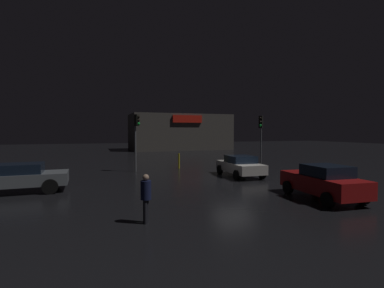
# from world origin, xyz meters

# --- Properties ---
(ground_plane) EXTENTS (120.00, 120.00, 0.00)m
(ground_plane) POSITION_xyz_m (0.00, 0.00, 0.00)
(ground_plane) COLOR black
(store_building) EXTENTS (16.15, 8.37, 5.81)m
(store_building) POSITION_xyz_m (5.66, 30.04, 2.91)
(store_building) COLOR #4C4742
(store_building) RESTS_ON ground
(traffic_signal_main) EXTENTS (0.42, 0.43, 4.23)m
(traffic_signal_main) POSITION_xyz_m (-5.06, 5.64, 3.10)
(traffic_signal_main) COLOR #595B60
(traffic_signal_main) RESTS_ON ground
(traffic_signal_opposite) EXTENTS (0.42, 0.42, 4.32)m
(traffic_signal_opposite) POSITION_xyz_m (5.51, 5.54, 3.23)
(traffic_signal_opposite) COLOR #595B60
(traffic_signal_opposite) RESTS_ON ground
(car_near) EXTENTS (2.10, 4.08, 1.38)m
(car_near) POSITION_xyz_m (1.09, 1.16, 0.72)
(car_near) COLOR silver
(car_near) RESTS_ON ground
(car_far) EXTENTS (4.41, 2.09, 1.41)m
(car_far) POSITION_xyz_m (-11.50, 0.23, 0.75)
(car_far) COLOR slate
(car_far) RESTS_ON ground
(car_crossing) EXTENTS (2.13, 4.09, 1.51)m
(car_crossing) POSITION_xyz_m (1.43, -5.64, 0.76)
(car_crossing) COLOR #A51414
(car_crossing) RESTS_ON ground
(pedestrian) EXTENTS (0.46, 0.46, 1.59)m
(pedestrian) POSITION_xyz_m (-6.52, -6.35, 0.92)
(pedestrian) COLOR black
(pedestrian) RESTS_ON ground
(bollard_kerb_a) EXTENTS (0.13, 0.13, 1.22)m
(bollard_kerb_a) POSITION_xyz_m (-1.61, 6.27, 0.61)
(bollard_kerb_a) COLOR gold
(bollard_kerb_a) RESTS_ON ground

